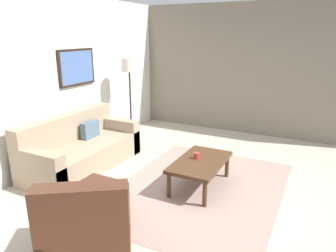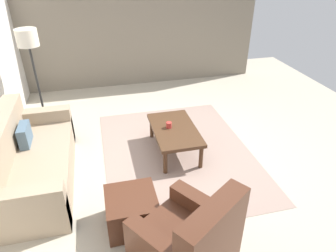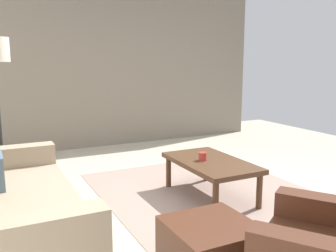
{
  "view_description": "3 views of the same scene",
  "coord_description": "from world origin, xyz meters",
  "px_view_note": "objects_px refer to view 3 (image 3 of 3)",
  "views": [
    {
      "loc": [
        -3.81,
        -1.43,
        2.16
      ],
      "look_at": [
        -0.02,
        0.51,
        0.89
      ],
      "focal_mm": 33.09,
      "sensor_mm": 36.0,
      "label": 1
    },
    {
      "loc": [
        -3.72,
        1.06,
        2.73
      ],
      "look_at": [
        -0.2,
        0.2,
        0.62
      ],
      "focal_mm": 32.54,
      "sensor_mm": 36.0,
      "label": 2
    },
    {
      "loc": [
        -3.14,
        2.14,
        1.46
      ],
      "look_at": [
        0.18,
        0.48,
        0.8
      ],
      "focal_mm": 39.39,
      "sensor_mm": 36.0,
      "label": 3
    }
  ],
  "objects_px": {
    "couch_main": "(2,214)",
    "ottoman": "(211,251)",
    "cup": "(203,156)",
    "coffee_table": "(211,165)"
  },
  "relations": [
    {
      "from": "cup",
      "to": "coffee_table",
      "type": "bearing_deg",
      "value": -117.07
    },
    {
      "from": "coffee_table",
      "to": "cup",
      "type": "xyz_separation_m",
      "value": [
        0.04,
        0.08,
        0.1
      ]
    },
    {
      "from": "couch_main",
      "to": "cup",
      "type": "distance_m",
      "value": 2.01
    },
    {
      "from": "ottoman",
      "to": "coffee_table",
      "type": "height_order",
      "value": "coffee_table"
    },
    {
      "from": "ottoman",
      "to": "cup",
      "type": "relative_size",
      "value": 6.39
    },
    {
      "from": "couch_main",
      "to": "cup",
      "type": "xyz_separation_m",
      "value": [
        0.29,
        -1.99,
        0.16
      ]
    },
    {
      "from": "ottoman",
      "to": "cup",
      "type": "xyz_separation_m",
      "value": [
        1.33,
        -0.76,
        0.25
      ]
    },
    {
      "from": "couch_main",
      "to": "cup",
      "type": "relative_size",
      "value": 23.39
    },
    {
      "from": "ottoman",
      "to": "coffee_table",
      "type": "xyz_separation_m",
      "value": [
        1.29,
        -0.84,
        0.16
      ]
    },
    {
      "from": "couch_main",
      "to": "ottoman",
      "type": "relative_size",
      "value": 3.66
    }
  ]
}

